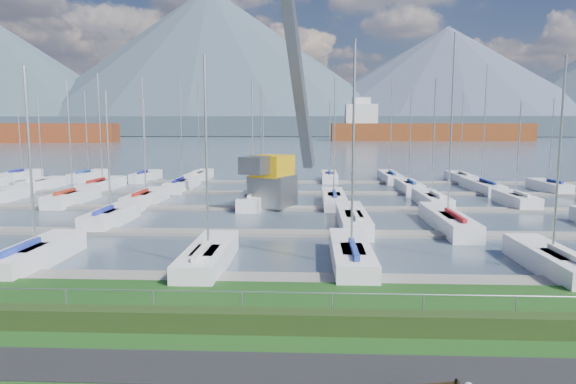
{
  "coord_description": "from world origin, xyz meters",
  "views": [
    {
      "loc": [
        1.28,
        -16.42,
        6.72
      ],
      "look_at": [
        0.0,
        12.0,
        3.0
      ],
      "focal_mm": 32.0,
      "sensor_mm": 36.0,
      "label": 1
    }
  ],
  "objects": [
    {
      "name": "path",
      "position": [
        0.0,
        -3.0,
        0.01
      ],
      "size": [
        160.0,
        2.0,
        0.04
      ],
      "primitive_type": "cube",
      "color": "black",
      "rests_on": "grass"
    },
    {
      "name": "water",
      "position": [
        0.0,
        260.0,
        -0.4
      ],
      "size": [
        800.0,
        540.0,
        0.2
      ],
      "primitive_type": "cube",
      "color": "#415060"
    },
    {
      "name": "hedge",
      "position": [
        0.0,
        -0.4,
        0.35
      ],
      "size": [
        80.0,
        0.7,
        0.7
      ],
      "primitive_type": "cube",
      "color": "#233613",
      "rests_on": "grass"
    },
    {
      "name": "fence",
      "position": [
        0.0,
        0.0,
        1.2
      ],
      "size": [
        80.0,
        0.04,
        0.04
      ],
      "primitive_type": "cylinder",
      "rotation": [
        0.0,
        1.57,
        0.0
      ],
      "color": "#919399",
      "rests_on": "grass"
    },
    {
      "name": "foothill",
      "position": [
        0.0,
        330.0,
        6.0
      ],
      "size": [
        900.0,
        80.0,
        12.0
      ],
      "primitive_type": "cube",
      "color": "#3A4955",
      "rests_on": "water"
    },
    {
      "name": "mountains",
      "position": [
        7.35,
        404.62,
        46.68
      ],
      "size": [
        1190.0,
        360.0,
        115.0
      ],
      "color": "#3D4C59",
      "rests_on": "water"
    },
    {
      "name": "docks",
      "position": [
        0.0,
        26.0,
        -0.22
      ],
      "size": [
        90.0,
        41.6,
        0.25
      ],
      "color": "gray",
      "rests_on": "water"
    },
    {
      "name": "crane",
      "position": [
        -1.52,
        27.86,
        5.33
      ],
      "size": [
        6.2,
        13.48,
        22.35
      ],
      "rotation": [
        0.0,
        0.0,
        -0.42
      ],
      "color": "#5B5F63",
      "rests_on": "water"
    },
    {
      "name": "cargo_ship_mid",
      "position": [
        50.35,
        220.28,
        3.65
      ],
      "size": [
        88.61,
        19.13,
        21.5
      ],
      "rotation": [
        0.0,
        0.0,
        -0.01
      ],
      "color": "brown",
      "rests_on": "water"
    },
    {
      "name": "sailboat_fleet",
      "position": [
        -2.12,
        28.89,
        5.43
      ],
      "size": [
        75.74,
        49.92,
        13.74
      ],
      "color": "#1A4092",
      "rests_on": "water"
    }
  ]
}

